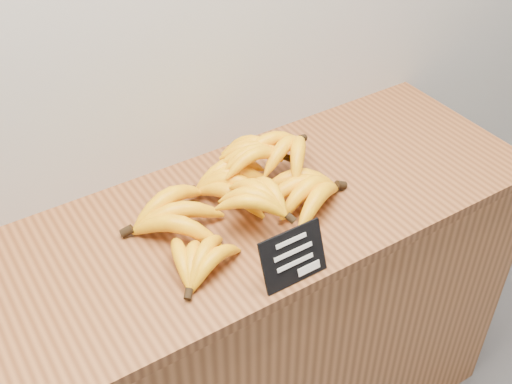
# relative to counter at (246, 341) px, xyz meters

# --- Properties ---
(counter) EXTENTS (1.53, 0.50, 0.90)m
(counter) POSITION_rel_counter_xyz_m (0.00, 0.00, 0.00)
(counter) COLOR #A76536
(counter) RESTS_ON ground
(counter_top) EXTENTS (1.47, 0.54, 0.03)m
(counter_top) POSITION_rel_counter_xyz_m (0.00, 0.00, 0.47)
(counter_top) COLOR brown
(counter_top) RESTS_ON counter
(chalkboard_sign) EXTENTS (0.15, 0.05, 0.11)m
(chalkboard_sign) POSITION_rel_counter_xyz_m (-0.03, -0.23, 0.54)
(chalkboard_sign) COLOR black
(chalkboard_sign) RESTS_ON counter_top
(banana_pile) EXTENTS (0.53, 0.39, 0.12)m
(banana_pile) POSITION_rel_counter_xyz_m (0.00, 0.00, 0.53)
(banana_pile) COLOR #FFB50A
(banana_pile) RESTS_ON counter_top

